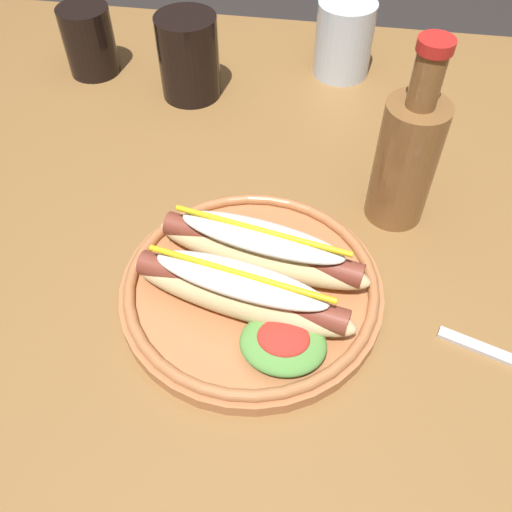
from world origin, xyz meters
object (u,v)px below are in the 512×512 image
(water_cup, at_px, (344,39))
(fork, at_px, (510,359))
(hot_dog_plate, at_px, (253,283))
(soda_cup, at_px, (189,57))
(glass_bottle, at_px, (407,156))
(extra_cup, at_px, (89,41))

(water_cup, bearing_deg, fork, -68.38)
(hot_dog_plate, height_order, soda_cup, soda_cup)
(water_cup, bearing_deg, soda_cup, -156.34)
(hot_dog_plate, xyz_separation_m, soda_cup, (-0.15, 0.37, 0.03))
(fork, xyz_separation_m, glass_bottle, (-0.11, 0.19, 0.08))
(soda_cup, relative_size, extra_cup, 1.17)
(extra_cup, height_order, glass_bottle, glass_bottle)
(soda_cup, distance_m, water_cup, 0.24)
(hot_dog_plate, bearing_deg, soda_cup, 112.83)
(fork, xyz_separation_m, water_cup, (-0.20, 0.50, 0.05))
(water_cup, bearing_deg, hot_dog_plate, -97.94)
(hot_dog_plate, xyz_separation_m, water_cup, (0.06, 0.46, 0.03))
(extra_cup, bearing_deg, soda_cup, -12.58)
(hot_dog_plate, bearing_deg, fork, -7.82)
(hot_dog_plate, relative_size, water_cup, 2.50)
(hot_dog_plate, bearing_deg, glass_bottle, 46.52)
(soda_cup, xyz_separation_m, glass_bottle, (0.30, -0.21, 0.03))
(fork, bearing_deg, soda_cup, 154.16)
(fork, distance_m, soda_cup, 0.58)
(hot_dog_plate, height_order, fork, hot_dog_plate)
(extra_cup, relative_size, glass_bottle, 0.46)
(hot_dog_plate, height_order, extra_cup, extra_cup)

